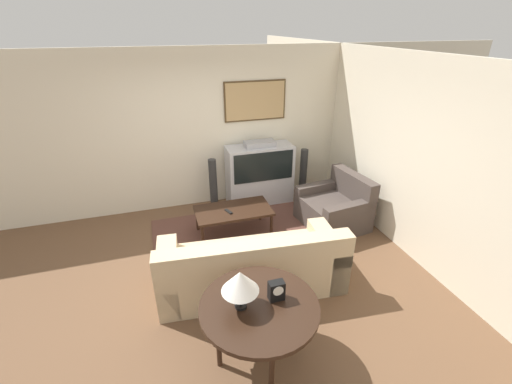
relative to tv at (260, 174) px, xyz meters
name	(u,v)px	position (x,y,z in m)	size (l,w,h in m)	color
ground_plane	(226,273)	(-1.05, -1.82, -0.55)	(12.00, 12.00, 0.00)	brown
wall_back	(196,131)	(-1.03, 0.31, 0.80)	(12.00, 0.10, 2.70)	beige
wall_right	(410,158)	(1.58, -1.82, 0.80)	(0.06, 12.00, 2.70)	beige
area_rug	(235,231)	(-0.69, -0.88, -0.55)	(2.56, 1.44, 0.01)	brown
tv	(260,174)	(0.00, 0.00, 0.00)	(1.18, 0.48, 1.17)	#B7B7BC
couch	(252,267)	(-0.80, -2.17, -0.25)	(2.33, 1.12, 0.84)	#CCB289
armchair	(335,208)	(0.93, -1.12, -0.27)	(1.01, 1.09, 0.84)	#473D38
coffee_table	(233,212)	(-0.72, -0.93, -0.16)	(1.16, 0.63, 0.44)	black
console_table	(259,311)	(-1.03, -3.21, 0.10)	(1.10, 1.10, 0.72)	black
table_lamp	(240,282)	(-1.20, -3.17, 0.45)	(0.33, 0.33, 0.39)	black
mantel_clock	(276,291)	(-0.86, -3.17, 0.27)	(0.15, 0.10, 0.19)	black
remote	(228,211)	(-0.81, -0.98, -0.11)	(0.10, 0.17, 0.02)	black
speaker_tower_left	(213,186)	(-0.86, -0.02, -0.11)	(0.23, 0.23, 0.94)	black
speaker_tower_right	(303,175)	(0.86, -0.02, -0.11)	(0.23, 0.23, 0.94)	black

